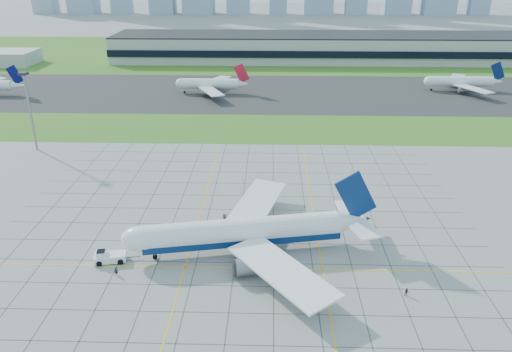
{
  "coord_description": "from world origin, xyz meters",
  "views": [
    {
      "loc": [
        7.07,
        -87.32,
        57.48
      ],
      "look_at": [
        3.5,
        29.17,
        7.0
      ],
      "focal_mm": 35.0,
      "sensor_mm": 36.0,
      "label": 1
    }
  ],
  "objects_px": {
    "crew_far": "(407,292)",
    "distant_jet_1": "(211,84)",
    "airliner": "(244,232)",
    "distant_jet_2": "(462,81)",
    "crew_near": "(116,271)",
    "light_mast": "(28,102)",
    "pushback_tug": "(109,257)"
  },
  "relations": [
    {
      "from": "airliner",
      "to": "crew_near",
      "type": "distance_m",
      "value": 27.02
    },
    {
      "from": "light_mast",
      "to": "pushback_tug",
      "type": "height_order",
      "value": "light_mast"
    },
    {
      "from": "light_mast",
      "to": "pushback_tug",
      "type": "bearing_deg",
      "value": -56.12
    },
    {
      "from": "distant_jet_2",
      "to": "light_mast",
      "type": "bearing_deg",
      "value": -152.76
    },
    {
      "from": "crew_far",
      "to": "distant_jet_1",
      "type": "bearing_deg",
      "value": 129.55
    },
    {
      "from": "crew_far",
      "to": "distant_jet_1",
      "type": "relative_size",
      "value": 0.04
    },
    {
      "from": "pushback_tug",
      "to": "distant_jet_1",
      "type": "height_order",
      "value": "distant_jet_1"
    },
    {
      "from": "light_mast",
      "to": "crew_near",
      "type": "distance_m",
      "value": 85.73
    },
    {
      "from": "distant_jet_2",
      "to": "crew_near",
      "type": "bearing_deg",
      "value": -127.7
    },
    {
      "from": "pushback_tug",
      "to": "crew_near",
      "type": "relative_size",
      "value": 5.31
    },
    {
      "from": "crew_near",
      "to": "distant_jet_1",
      "type": "distance_m",
      "value": 148.26
    },
    {
      "from": "crew_near",
      "to": "crew_far",
      "type": "height_order",
      "value": "crew_near"
    },
    {
      "from": "light_mast",
      "to": "distant_jet_1",
      "type": "xyz_separation_m",
      "value": [
        48.83,
        78.05,
        -11.7
      ]
    },
    {
      "from": "airliner",
      "to": "distant_jet_2",
      "type": "distance_m",
      "value": 175.54
    },
    {
      "from": "airliner",
      "to": "distant_jet_1",
      "type": "relative_size",
      "value": 1.27
    },
    {
      "from": "airliner",
      "to": "distant_jet_1",
      "type": "height_order",
      "value": "airliner"
    },
    {
      "from": "pushback_tug",
      "to": "crew_near",
      "type": "xyz_separation_m",
      "value": [
        2.99,
        -4.83,
        -0.26
      ]
    },
    {
      "from": "crew_near",
      "to": "distant_jet_2",
      "type": "xyz_separation_m",
      "value": [
        121.04,
        156.58,
        3.59
      ]
    },
    {
      "from": "light_mast",
      "to": "distant_jet_2",
      "type": "relative_size",
      "value": 0.6
    },
    {
      "from": "distant_jet_2",
      "to": "distant_jet_1",
      "type": "bearing_deg",
      "value": -175.97
    },
    {
      "from": "light_mast",
      "to": "pushback_tug",
      "type": "distance_m",
      "value": 80.1
    },
    {
      "from": "airliner",
      "to": "crew_far",
      "type": "bearing_deg",
      "value": -36.28
    },
    {
      "from": "light_mast",
      "to": "distant_jet_1",
      "type": "height_order",
      "value": "light_mast"
    },
    {
      "from": "light_mast",
      "to": "crew_far",
      "type": "xyz_separation_m",
      "value": [
        102.73,
        -75.15,
        -15.33
      ]
    },
    {
      "from": "crew_far",
      "to": "distant_jet_2",
      "type": "height_order",
      "value": "distant_jet_2"
    },
    {
      "from": "airliner",
      "to": "pushback_tug",
      "type": "bearing_deg",
      "value": 178.98
    },
    {
      "from": "airliner",
      "to": "distant_jet_2",
      "type": "height_order",
      "value": "airliner"
    },
    {
      "from": "light_mast",
      "to": "crew_far",
      "type": "height_order",
      "value": "light_mast"
    },
    {
      "from": "airliner",
      "to": "distant_jet_1",
      "type": "distance_m",
      "value": 140.4
    },
    {
      "from": "distant_jet_1",
      "to": "pushback_tug",
      "type": "bearing_deg",
      "value": -91.99
    },
    {
      "from": "light_mast",
      "to": "crew_near",
      "type": "bearing_deg",
      "value": -56.27
    },
    {
      "from": "pushback_tug",
      "to": "distant_jet_2",
      "type": "xyz_separation_m",
      "value": [
        124.03,
        151.75,
        3.33
      ]
    }
  ]
}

